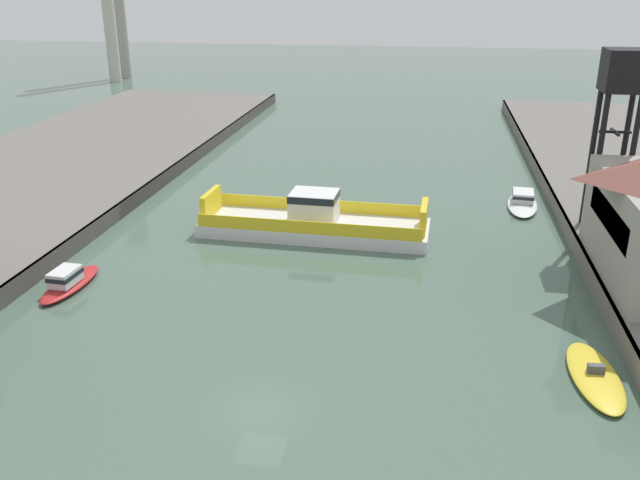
# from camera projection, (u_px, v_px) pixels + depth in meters

# --- Properties ---
(ground_plane) EXTENTS (400.00, 400.00, 0.00)m
(ground_plane) POSITION_uv_depth(u_px,v_px,m) (259.00, 410.00, 34.53)
(ground_plane) COLOR #4C6656
(chain_ferry) EXTENTS (19.90, 6.65, 3.81)m
(chain_ferry) POSITION_uv_depth(u_px,v_px,m) (314.00, 221.00, 57.91)
(chain_ferry) COLOR silver
(chain_ferry) RESTS_ON ground
(moored_boat_near_left) EXTENTS (2.45, 6.87, 1.62)m
(moored_boat_near_left) POSITION_uv_depth(u_px,v_px,m) (68.00, 281.00, 47.81)
(moored_boat_near_left) COLOR red
(moored_boat_near_left) RESTS_ON ground
(moored_boat_near_right) EXTENTS (2.98, 7.50, 0.96)m
(moored_boat_near_right) POSITION_uv_depth(u_px,v_px,m) (595.00, 376.00, 37.03)
(moored_boat_near_right) COLOR yellow
(moored_boat_near_right) RESTS_ON ground
(moored_boat_mid_left) EXTENTS (3.55, 8.20, 1.45)m
(moored_boat_mid_left) POSITION_uv_depth(u_px,v_px,m) (523.00, 201.00, 65.12)
(moored_boat_mid_left) COLOR white
(moored_boat_mid_left) RESTS_ON ground
(crane_tower) EXTENTS (3.15, 3.15, 14.36)m
(crane_tower) POSITION_uv_depth(u_px,v_px,m) (622.00, 92.00, 51.29)
(crane_tower) COLOR black
(crane_tower) RESTS_ON quay_right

